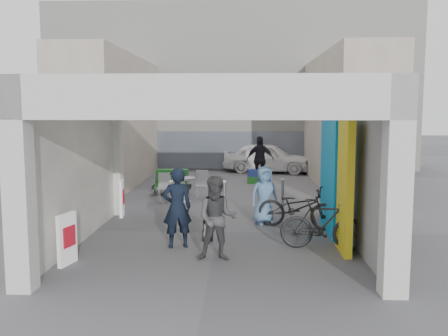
{
  "coord_description": "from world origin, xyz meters",
  "views": [
    {
      "loc": [
        0.6,
        -11.78,
        2.97
      ],
      "look_at": [
        0.11,
        1.0,
        1.45
      ],
      "focal_mm": 40.0,
      "sensor_mm": 36.0,
      "label": 1
    }
  ],
  "objects_px": {
    "man_back_turned": "(217,219)",
    "bicycle_front": "(297,207)",
    "border_collie": "(208,230)",
    "produce_stand": "(172,185)",
    "man_elderly": "(264,195)",
    "cafe_set": "(182,190)",
    "man_with_dog": "(177,208)",
    "man_crates": "(260,160)",
    "bicycle_rear": "(323,224)",
    "white_van": "(268,157)"
  },
  "relations": [
    {
      "from": "man_with_dog",
      "to": "man_back_turned",
      "type": "distance_m",
      "value": 1.27
    },
    {
      "from": "cafe_set",
      "to": "border_collie",
      "type": "bearing_deg",
      "value": -76.54
    },
    {
      "from": "border_collie",
      "to": "bicycle_front",
      "type": "xyz_separation_m",
      "value": [
        2.16,
        1.3,
        0.28
      ]
    },
    {
      "from": "border_collie",
      "to": "produce_stand",
      "type": "bearing_deg",
      "value": 104.42
    },
    {
      "from": "man_with_dog",
      "to": "white_van",
      "type": "height_order",
      "value": "man_with_dog"
    },
    {
      "from": "cafe_set",
      "to": "produce_stand",
      "type": "bearing_deg",
      "value": 114.95
    },
    {
      "from": "border_collie",
      "to": "man_elderly",
      "type": "bearing_deg",
      "value": 51.37
    },
    {
      "from": "border_collie",
      "to": "man_elderly",
      "type": "xyz_separation_m",
      "value": [
        1.34,
        1.74,
        0.5
      ]
    },
    {
      "from": "cafe_set",
      "to": "bicycle_rear",
      "type": "xyz_separation_m",
      "value": [
        3.71,
        -5.65,
        0.21
      ]
    },
    {
      "from": "man_elderly",
      "to": "produce_stand",
      "type": "bearing_deg",
      "value": 103.91
    },
    {
      "from": "cafe_set",
      "to": "man_with_dog",
      "type": "xyz_separation_m",
      "value": [
        0.6,
        -5.62,
        0.54
      ]
    },
    {
      "from": "border_collie",
      "to": "man_crates",
      "type": "bearing_deg",
      "value": 79.55
    },
    {
      "from": "cafe_set",
      "to": "man_elderly",
      "type": "distance_m",
      "value": 4.23
    },
    {
      "from": "border_collie",
      "to": "man_elderly",
      "type": "height_order",
      "value": "man_elderly"
    },
    {
      "from": "border_collie",
      "to": "man_back_turned",
      "type": "bearing_deg",
      "value": -79.37
    },
    {
      "from": "man_with_dog",
      "to": "bicycle_rear",
      "type": "xyz_separation_m",
      "value": [
        3.1,
        -0.03,
        -0.33
      ]
    },
    {
      "from": "border_collie",
      "to": "white_van",
      "type": "height_order",
      "value": "white_van"
    },
    {
      "from": "cafe_set",
      "to": "man_back_turned",
      "type": "bearing_deg",
      "value": -76.93
    },
    {
      "from": "produce_stand",
      "to": "bicycle_front",
      "type": "bearing_deg",
      "value": -70.84
    },
    {
      "from": "cafe_set",
      "to": "white_van",
      "type": "height_order",
      "value": "white_van"
    },
    {
      "from": "cafe_set",
      "to": "produce_stand",
      "type": "relative_size",
      "value": 1.18
    },
    {
      "from": "bicycle_front",
      "to": "man_elderly",
      "type": "bearing_deg",
      "value": 80.35
    },
    {
      "from": "white_van",
      "to": "man_elderly",
      "type": "bearing_deg",
      "value": -171.05
    },
    {
      "from": "border_collie",
      "to": "man_crates",
      "type": "relative_size",
      "value": 0.33
    },
    {
      "from": "man_elderly",
      "to": "border_collie",
      "type": "bearing_deg",
      "value": -148.62
    },
    {
      "from": "border_collie",
      "to": "man_back_turned",
      "type": "xyz_separation_m",
      "value": [
        0.29,
        -1.42,
        0.58
      ]
    },
    {
      "from": "man_crates",
      "to": "cafe_set",
      "type": "bearing_deg",
      "value": 52.07
    },
    {
      "from": "border_collie",
      "to": "bicycle_rear",
      "type": "relative_size",
      "value": 0.35
    },
    {
      "from": "bicycle_front",
      "to": "white_van",
      "type": "bearing_deg",
      "value": 20.05
    },
    {
      "from": "bicycle_rear",
      "to": "man_with_dog",
      "type": "bearing_deg",
      "value": 96.1
    },
    {
      "from": "man_crates",
      "to": "bicycle_front",
      "type": "bearing_deg",
      "value": 92.17
    },
    {
      "from": "cafe_set",
      "to": "produce_stand",
      "type": "height_order",
      "value": "cafe_set"
    },
    {
      "from": "man_with_dog",
      "to": "man_back_turned",
      "type": "xyz_separation_m",
      "value": [
        0.91,
        -0.89,
        -0.03
      ]
    },
    {
      "from": "man_back_turned",
      "to": "cafe_set",
      "type": "bearing_deg",
      "value": 103.68
    },
    {
      "from": "man_back_turned",
      "to": "bicycle_front",
      "type": "relative_size",
      "value": 0.83
    },
    {
      "from": "man_elderly",
      "to": "white_van",
      "type": "height_order",
      "value": "man_elderly"
    },
    {
      "from": "bicycle_front",
      "to": "white_van",
      "type": "distance_m",
      "value": 11.0
    },
    {
      "from": "produce_stand",
      "to": "man_elderly",
      "type": "relative_size",
      "value": 0.87
    },
    {
      "from": "man_crates",
      "to": "produce_stand",
      "type": "bearing_deg",
      "value": 39.21
    },
    {
      "from": "produce_stand",
      "to": "cafe_set",
      "type": "bearing_deg",
      "value": -84.66
    },
    {
      "from": "bicycle_rear",
      "to": "man_elderly",
      "type": "bearing_deg",
      "value": 33.07
    },
    {
      "from": "man_with_dog",
      "to": "produce_stand",
      "type": "bearing_deg",
      "value": -97.68
    },
    {
      "from": "produce_stand",
      "to": "man_crates",
      "type": "relative_size",
      "value": 0.69
    },
    {
      "from": "cafe_set",
      "to": "man_crates",
      "type": "relative_size",
      "value": 0.82
    },
    {
      "from": "man_elderly",
      "to": "man_crates",
      "type": "relative_size",
      "value": 0.8
    },
    {
      "from": "man_crates",
      "to": "bicycle_rear",
      "type": "relative_size",
      "value": 1.05
    },
    {
      "from": "cafe_set",
      "to": "man_crates",
      "type": "distance_m",
      "value": 4.74
    },
    {
      "from": "bicycle_rear",
      "to": "man_crates",
      "type": "bearing_deg",
      "value": 12.8
    },
    {
      "from": "cafe_set",
      "to": "bicycle_rear",
      "type": "distance_m",
      "value": 6.76
    },
    {
      "from": "man_back_turned",
      "to": "bicycle_rear",
      "type": "relative_size",
      "value": 0.93
    }
  ]
}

